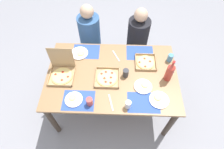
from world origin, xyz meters
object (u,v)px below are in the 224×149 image
Objects in this scene: diner_left_seat at (91,42)px; plate_near_right at (74,99)px; plate_near_left at (143,86)px; diner_right_seat at (137,44)px; pizza_box_corner_left at (146,62)px; pizza_box_center at (107,78)px; pizza_box_corner_right at (62,72)px; cup_spare at (90,102)px; plate_middle at (159,100)px; soda_bottle at (170,72)px; cup_clear_left at (126,73)px; cup_red at (128,105)px; cup_dark at (170,58)px; plate_far_right at (80,53)px.

plate_near_right is at bearing -92.76° from diner_left_seat.
plate_near_left is 0.98m from diner_right_seat.
pizza_box_center is at bearing -152.06° from pizza_box_corner_left.
cup_spare is at bearing -45.83° from pizza_box_corner_right.
soda_bottle is at bearing 65.78° from plate_middle.
cup_spare is at bearing -83.60° from diner_left_seat.
diner_left_seat is (-0.13, 1.19, -0.28)m from cup_spare.
pizza_box_center is at bearing 155.24° from plate_middle.
soda_bottle is 0.98m from cup_spare.
plate_near_left is 1.99× the size of cup_clear_left.
cup_red reaches higher than plate_middle.
plate_middle is 2.11× the size of cup_dark.
soda_bottle reaches higher than plate_near_left.
cup_clear_left is at bearing -141.56° from pizza_box_corner_left.
cup_red is (0.25, -0.37, 0.04)m from pizza_box_center.
plate_far_right is at bearing 171.55° from pizza_box_corner_left.
plate_near_right is (-0.79, -0.20, -0.00)m from plate_near_left.
pizza_box_corner_left is 2.49× the size of cup_red.
diner_right_seat is (-0.06, 0.58, -0.25)m from pizza_box_corner_left.
pizza_box_corner_left is at bearing 11.65° from pizza_box_corner_right.
cup_dark is (0.37, 0.42, 0.04)m from plate_near_left.
cup_red is at bearing -110.86° from pizza_box_corner_left.
soda_bottle is at bearing -2.91° from cup_clear_left.
cup_spare reaches higher than pizza_box_corner_left.
diner_left_seat is at bearing 123.87° from cup_clear_left.
soda_bottle reaches higher than pizza_box_corner_left.
cup_clear_left is 0.09× the size of diner_left_seat.
plate_middle is at bearing -51.00° from diner_left_seat.
plate_far_right is 0.99m from cup_red.
plate_near_left is 0.96× the size of plate_middle.
plate_middle is 2.07× the size of cup_red.
pizza_box_corner_left is 1.25× the size of plate_near_left.
pizza_box_center reaches higher than plate_far_right.
diner_left_seat reaches higher than plate_near_right.
soda_bottle is 0.95m from diner_right_seat.
cup_spare is 0.42m from cup_red.
diner_left_seat reaches higher than plate_middle.
cup_dark is 0.98× the size of cup_clear_left.
cup_clear_left reaches higher than plate_near_left.
pizza_box_center is 2.79× the size of cup_dark.
plate_near_right is at bearing 173.79° from cup_red.
pizza_box_corner_right is 1.57× the size of plate_near_left.
diner_right_seat is at bearing 29.12° from plate_far_right.
pizza_box_center is 0.56m from pizza_box_corner_right.
soda_bottle is at bearing 23.50° from plate_near_left.
pizza_box_corner_right is 1.20m from plate_middle.
plate_near_right is 0.62× the size of soda_bottle.
plate_near_right is 1.17m from diner_left_seat.
diner_right_seat is at bearing 39.24° from pizza_box_corner_right.
cup_dark is 0.71m from diner_right_seat.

